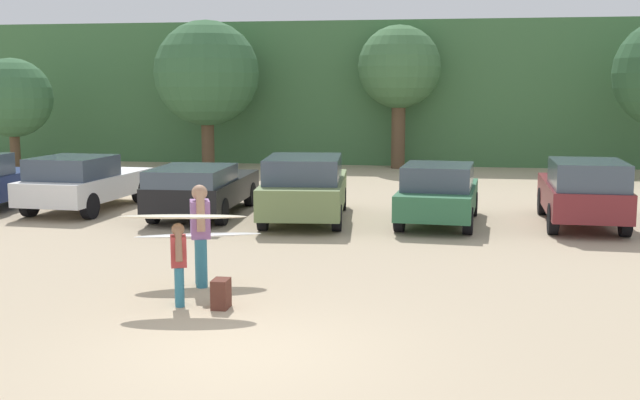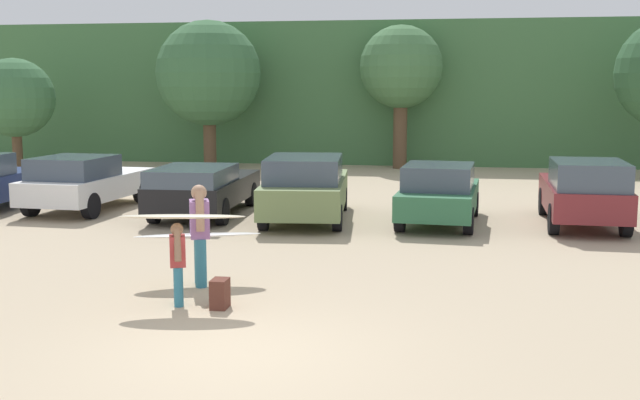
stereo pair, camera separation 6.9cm
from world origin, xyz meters
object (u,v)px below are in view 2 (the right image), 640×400
object	(u,v)px
parked_car_white	(85,182)
parked_car_forest_green	(439,193)
parked_car_olive_green	(306,187)
person_adult	(200,229)
parked_car_maroon	(584,191)
parked_car_black	(203,187)
surfboard_cream	(182,216)
surfboard_white	(198,235)
person_child	(178,259)
backpack_dropped	(220,294)

from	to	relation	value
parked_car_white	parked_car_forest_green	size ratio (longest dim) A/B	1.09
parked_car_olive_green	parked_car_forest_green	distance (m)	3.29
parked_car_olive_green	person_adult	size ratio (longest dim) A/B	2.83
parked_car_olive_green	parked_car_forest_green	world-z (taller)	parked_car_olive_green
parked_car_maroon	parked_car_olive_green	bearing A→B (deg)	93.46
parked_car_olive_green	parked_car_black	bearing A→B (deg)	78.79
parked_car_black	parked_car_olive_green	bearing A→B (deg)	-97.34
person_adult	surfboard_cream	world-z (taller)	person_adult
parked_car_olive_green	surfboard_cream	size ratio (longest dim) A/B	2.43
person_adult	surfboard_white	xyz separation A→B (m)	(-0.08, 0.11, -0.13)
parked_car_black	parked_car_forest_green	xyz separation A→B (m)	(6.05, -0.28, 0.02)
parked_car_forest_green	surfboard_white	xyz separation A→B (m)	(-3.95, -6.52, 0.07)
parked_car_forest_green	person_adult	distance (m)	7.68
person_adult	person_child	xyz separation A→B (m)	(0.04, -1.22, -0.25)
parked_car_olive_green	person_child	size ratio (longest dim) A/B	3.80
parked_car_black	surfboard_white	xyz separation A→B (m)	(2.09, -6.80, 0.09)
surfboard_white	surfboard_cream	bearing A→B (deg)	80.45
parked_car_white	parked_car_maroon	distance (m)	12.87
parked_car_maroon	surfboard_cream	world-z (taller)	parked_car_maroon
parked_car_maroon	person_adult	bearing A→B (deg)	135.00
parked_car_forest_green	surfboard_cream	size ratio (longest dim) A/B	2.06
parked_car_black	parked_car_olive_green	size ratio (longest dim) A/B	0.98
parked_car_black	surfboard_white	size ratio (longest dim) A/B	2.14
parked_car_black	person_adult	distance (m)	7.25
person_adult	backpack_dropped	bearing A→B (deg)	98.22
person_adult	surfboard_cream	size ratio (longest dim) A/B	0.86
person_child	surfboard_white	size ratio (longest dim) A/B	0.57
parked_car_white	parked_car_forest_green	bearing A→B (deg)	-90.10
surfboard_white	parked_car_white	bearing A→B (deg)	-70.53
parked_car_maroon	surfboard_cream	bearing A→B (deg)	140.15
parked_car_forest_green	person_child	size ratio (longest dim) A/B	3.22
person_child	surfboard_cream	xyz separation A→B (m)	(0.08, 0.01, 0.66)
backpack_dropped	parked_car_maroon	bearing A→B (deg)	51.06
parked_car_black	person_adult	world-z (taller)	person_adult
surfboard_white	backpack_dropped	xyz separation A→B (m)	(0.80, -1.41, -0.61)
parked_car_forest_green	person_child	bearing A→B (deg)	158.16
parked_car_forest_green	surfboard_cream	world-z (taller)	parked_car_forest_green
parked_car_maroon	person_child	bearing A→B (deg)	139.86
parked_car_black	parked_car_forest_green	bearing A→B (deg)	-94.17
parked_car_olive_green	surfboard_cream	world-z (taller)	parked_car_olive_green
parked_car_maroon	backpack_dropped	xyz separation A→B (m)	(-6.56, -8.12, -0.63)
parked_car_olive_green	person_adult	xyz separation A→B (m)	(-0.59, -6.63, 0.12)
parked_car_white	surfboard_cream	size ratio (longest dim) A/B	2.24
parked_car_white	backpack_dropped	distance (m)	10.65
parked_car_white	parked_car_black	bearing A→B (deg)	-92.13
person_adult	parked_car_olive_green	bearing A→B (deg)	-115.86
parked_car_forest_green	person_adult	xyz separation A→B (m)	(-3.88, -6.63, 0.20)
parked_car_white	surfboard_white	size ratio (longest dim) A/B	2.01
parked_car_olive_green	backpack_dropped	distance (m)	7.96
parked_car_white	surfboard_white	xyz separation A→B (m)	(5.50, -7.15, 0.05)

